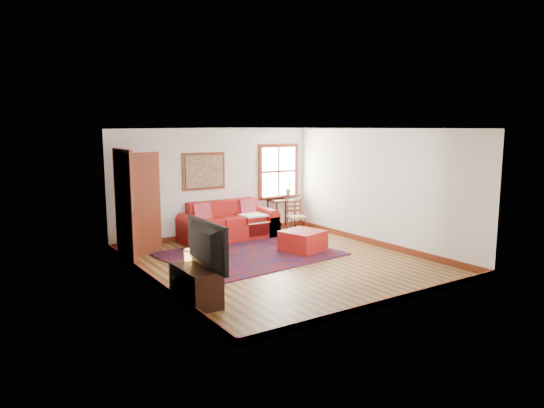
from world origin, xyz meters
TOP-DOWN VIEW (x-y plane):
  - ground at (0.00, 0.00)m, footprint 5.50×5.50m
  - room_envelope at (0.00, 0.02)m, footprint 5.04×5.54m
  - window at (1.78, 2.70)m, footprint 1.18×0.20m
  - doorway at (-2.21, 1.78)m, footprint 0.89×1.08m
  - framed_artwork at (-0.30, 2.71)m, footprint 1.05×0.07m
  - persian_rug at (-0.21, 0.83)m, footprint 3.42×2.84m
  - red_leather_sofa at (0.09, 2.32)m, footprint 2.22×0.92m
  - red_ottoman at (0.84, 0.46)m, footprint 0.93×0.93m
  - side_table at (1.71, 2.53)m, footprint 0.64×0.48m
  - ladder_back_chair at (1.70, 1.91)m, footprint 0.49×0.47m
  - media_cabinet at (-2.27, -1.11)m, footprint 0.44×0.97m
  - television at (-2.25, -1.23)m, footprint 0.15×1.18m
  - candle_hurricane at (-2.22, -0.74)m, footprint 0.12×0.12m

SIDE VIEW (x-z plane):
  - ground at x=0.00m, z-range 0.00..0.00m
  - persian_rug at x=-0.21m, z-range 0.00..0.02m
  - red_ottoman at x=0.84m, z-range 0.00..0.43m
  - media_cabinet at x=-2.27m, z-range 0.00..0.53m
  - red_leather_sofa at x=0.09m, z-range -0.15..0.72m
  - ladder_back_chair at x=1.70m, z-range 0.03..0.89m
  - candle_hurricane at x=-2.22m, z-range 0.53..0.71m
  - side_table at x=1.71m, z-range 0.26..1.03m
  - television at x=-2.25m, z-range 0.53..1.21m
  - doorway at x=-2.21m, z-range 0.00..2.14m
  - window at x=1.78m, z-range 0.62..2.00m
  - framed_artwork at x=-0.30m, z-range 1.13..1.98m
  - room_envelope at x=0.00m, z-range 0.39..2.91m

